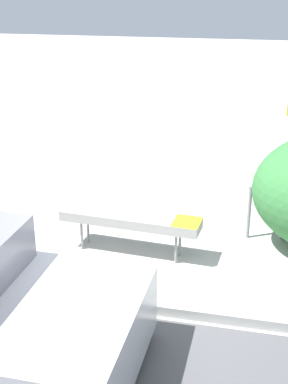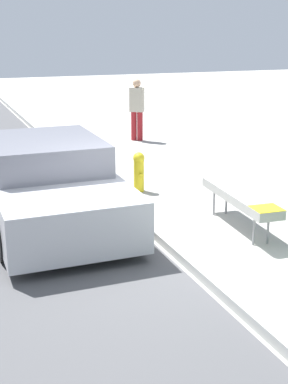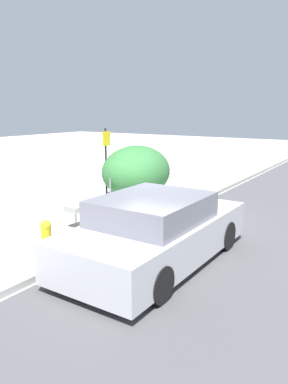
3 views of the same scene
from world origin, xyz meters
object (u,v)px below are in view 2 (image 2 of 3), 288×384
at_px(pedestrian, 137,108).
at_px(parked_car_near, 48,183).
at_px(bench, 240,197).
at_px(fire_hydrant, 139,171).

bearing_deg(pedestrian, parked_car_near, -88.01).
distance_m(bench, pedestrian, 7.23).
relative_size(bench, fire_hydrant, 2.60).
bearing_deg(parked_car_near, pedestrian, 147.40).
bearing_deg(bench, fire_hydrant, -159.20).
xyz_separation_m(bench, parked_car_near, (-1.48, -2.67, 0.11)).
bearing_deg(fire_hydrant, parked_car_near, -63.16).
bearing_deg(parked_car_near, bench, 61.46).
bearing_deg(fire_hydrant, bench, 16.45).
relative_size(bench, pedestrian, 1.17).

